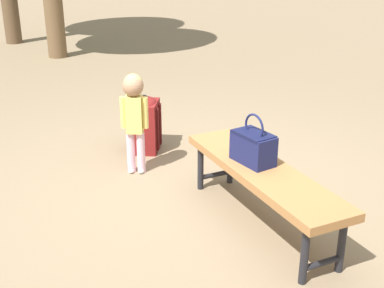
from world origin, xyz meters
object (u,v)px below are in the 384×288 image
Objects in this scene: park_bench at (262,175)px; backpack_large at (145,123)px; handbag at (253,146)px; child_standing at (134,108)px.

park_bench is 1.72m from backpack_large.
backpack_large is at bearing -6.83° from handbag.
child_standing is 1.58× the size of backpack_large.
child_standing is at bearing 8.21° from handbag.
child_standing is at bearing 134.95° from backpack_large.
handbag is (0.12, -0.02, 0.18)m from park_bench.
handbag is 0.65× the size of backpack_large.
handbag is 1.23m from child_standing.
child_standing reaches higher than park_bench.
backpack_large is (0.37, -0.37, -0.31)m from child_standing.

